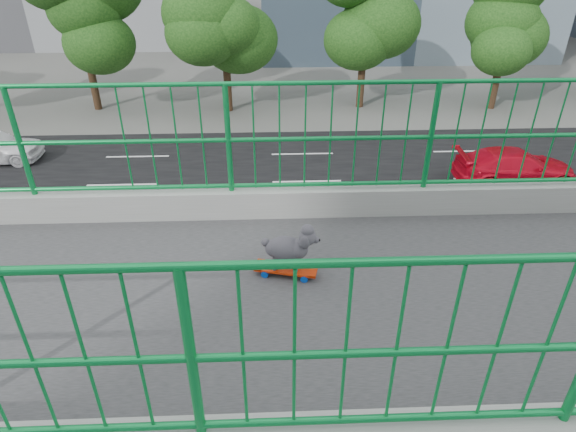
% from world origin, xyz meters
% --- Properties ---
extents(road, '(18.00, 90.00, 0.02)m').
position_xyz_m(road, '(-13.00, 0.00, 0.01)').
color(road, black).
rests_on(road, ground).
extents(footbridge, '(3.00, 24.00, 7.00)m').
position_xyz_m(footbridge, '(0.00, 0.00, 5.22)').
color(footbridge, '#2D2D2F').
rests_on(footbridge, ground).
extents(railing, '(3.00, 24.00, 1.42)m').
position_xyz_m(railing, '(0.00, 0.00, 7.21)').
color(railing, gray).
rests_on(railing, footbridge).
extents(street_trees, '(5.30, 60.40, 7.26)m').
position_xyz_m(street_trees, '(-26.03, 1.06, 4.72)').
color(street_trees, black).
rests_on(street_trees, ground).
extents(skateboard, '(0.28, 0.57, 0.07)m').
position_xyz_m(skateboard, '(-0.34, -1.48, 7.05)').
color(skateboard, red).
rests_on(skateboard, footbridge).
extents(poodle, '(0.28, 0.50, 0.42)m').
position_xyz_m(poodle, '(-0.34, -1.45, 7.30)').
color(poodle, '#2E2B30').
rests_on(poodle, skateboard).
extents(car_0, '(1.58, 3.93, 1.34)m').
position_xyz_m(car_0, '(-6.00, -4.01, 0.67)').
color(car_0, white).
rests_on(car_0, ground).
extents(car_3, '(2.09, 5.14, 1.49)m').
position_xyz_m(car_3, '(-15.60, 8.91, 0.75)').
color(car_3, red).
rests_on(car_3, ground).
extents(car_6, '(2.44, 5.29, 1.47)m').
position_xyz_m(car_6, '(-9.20, 2.45, 0.74)').
color(car_6, black).
rests_on(car_6, ground).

